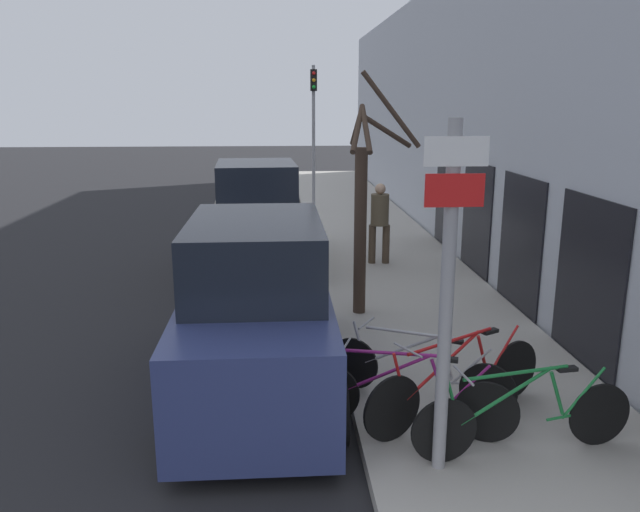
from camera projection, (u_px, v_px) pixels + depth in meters
The scene contains 13 objects.
ground_plane at pixel (270, 273), 13.29m from camera, with size 80.00×80.00×0.00m, color black.
sidewalk_curb at pixel (372, 240), 16.15m from camera, with size 3.20×32.00×0.15m.
building_facade at pixel (444, 116), 15.44m from camera, with size 0.23×32.00×6.50m.
signpost at pixel (447, 292), 5.55m from camera, with size 0.55×0.15×3.27m.
bicycle_0 at pixel (524, 417), 6.12m from camera, with size 2.31×0.46×0.91m.
bicycle_1 at pixel (406, 397), 6.54m from camera, with size 2.19×0.83×0.91m.
bicycle_2 at pixel (458, 383), 6.81m from camera, with size 2.24×1.20×0.97m.
bicycle_3 at pixel (417, 372), 7.18m from camera, with size 1.94×1.21×0.88m.
parked_car_0 at pixel (258, 313), 7.73m from camera, with size 1.94×4.64×2.21m.
parked_car_1 at pixel (257, 222), 13.26m from camera, with size 2.15×4.21×2.34m.
pedestrian_near at pixel (380, 218), 13.30m from camera, with size 0.45×0.38×1.73m.
street_tree at pixel (363, 205), 9.94m from camera, with size 1.27×2.15×3.87m.
traffic_light at pixel (314, 119), 19.36m from camera, with size 0.20×0.30×4.50m.
Camera 1 is at (0.19, -1.66, 3.54)m, focal length 35.00 mm.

